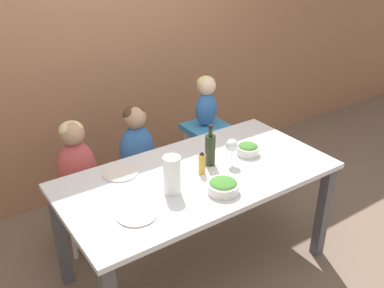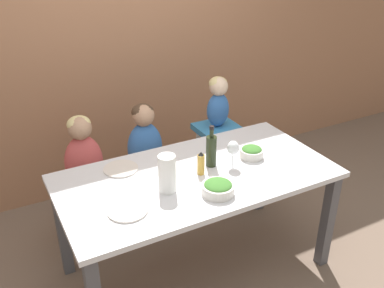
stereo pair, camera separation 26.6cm
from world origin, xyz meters
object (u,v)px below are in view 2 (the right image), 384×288
object	(u,v)px
wine_bottle	(211,150)
chair_far_left	(88,194)
person_child_left	(83,153)
wine_glass_near	(233,148)
dinner_plate_front_left	(128,211)
salad_bowl_large	(218,188)
chair_far_center	(147,178)
salad_bowl_small	(252,152)
person_baby_right	(218,99)
person_child_center	(145,139)
paper_towel_roll	(167,174)
chair_right_highchair	(217,143)
dinner_plate_back_left	(121,169)

from	to	relation	value
wine_bottle	chair_far_left	bearing A→B (deg)	135.86
chair_far_left	person_child_left	world-z (taller)	person_child_left
wine_glass_near	dinner_plate_front_left	world-z (taller)	wine_glass_near
salad_bowl_large	dinner_plate_front_left	world-z (taller)	salad_bowl_large
chair_far_center	salad_bowl_small	distance (m)	0.95
chair_far_center	person_baby_right	bearing A→B (deg)	0.14
chair_far_left	person_child_center	xyz separation A→B (m)	(0.47, 0.00, 0.35)
paper_towel_roll	wine_glass_near	world-z (taller)	paper_towel_roll
person_child_center	person_baby_right	xyz separation A→B (m)	(0.65, 0.00, 0.20)
salad_bowl_large	salad_bowl_small	world-z (taller)	same
person_baby_right	salad_bowl_large	bearing A→B (deg)	-120.90
paper_towel_roll	chair_right_highchair	bearing A→B (deg)	43.91
chair_far_center	person_child_left	xyz separation A→B (m)	(-0.47, 0.00, 0.35)
chair_far_center	person_baby_right	size ratio (longest dim) A/B	1.05
salad_bowl_large	salad_bowl_small	size ratio (longest dim) A/B	1.22
chair_right_highchair	paper_towel_roll	size ratio (longest dim) A/B	2.95
salad_bowl_large	person_child_center	bearing A→B (deg)	94.29
person_child_center	paper_towel_roll	distance (m)	0.83
chair_far_left	person_child_left	bearing A→B (deg)	90.00
person_child_left	wine_bottle	xyz separation A→B (m)	(0.67, -0.66, 0.16)
person_child_left	person_child_center	bearing A→B (deg)	0.00
chair_far_left	person_child_center	size ratio (longest dim) A/B	0.79
chair_far_left	chair_far_center	world-z (taller)	same
dinner_plate_back_left	dinner_plate_front_left	bearing A→B (deg)	-105.07
wine_bottle	paper_towel_roll	bearing A→B (deg)	-159.66
wine_glass_near	chair_far_center	bearing A→B (deg)	113.53
chair_far_center	paper_towel_roll	size ratio (longest dim) A/B	1.89
person_child_center	paper_towel_roll	bearing A→B (deg)	-102.63
wine_glass_near	chair_far_left	bearing A→B (deg)	137.35
chair_far_left	wine_bottle	distance (m)	1.07
paper_towel_roll	salad_bowl_small	xyz separation A→B (m)	(0.67, 0.11, -0.08)
chair_far_center	paper_towel_roll	world-z (taller)	paper_towel_roll
wine_bottle	paper_towel_roll	world-z (taller)	wine_bottle
chair_far_center	dinner_plate_front_left	bearing A→B (deg)	-117.59
wine_glass_near	dinner_plate_front_left	xyz separation A→B (m)	(-0.78, -0.15, -0.12)
dinner_plate_back_left	chair_far_left	bearing A→B (deg)	107.44
person_child_left	salad_bowl_small	bearing A→B (deg)	-35.35
chair_far_center	chair_right_highchair	bearing A→B (deg)	0.00
wine_glass_near	dinner_plate_front_left	bearing A→B (deg)	-169.07
chair_right_highchair	dinner_plate_front_left	size ratio (longest dim) A/B	3.08
salad_bowl_large	wine_glass_near	bearing A→B (deg)	43.21
salad_bowl_small	dinner_plate_front_left	size ratio (longest dim) A/B	0.71
person_child_left	salad_bowl_large	size ratio (longest dim) A/B	2.89
person_child_left	wine_glass_near	bearing A→B (deg)	-42.69
chair_far_center	wine_glass_near	distance (m)	0.95
chair_far_center	dinner_plate_back_left	world-z (taller)	dinner_plate_back_left
wine_bottle	person_child_left	bearing A→B (deg)	135.82
salad_bowl_large	chair_far_left	bearing A→B (deg)	119.65
wine_bottle	salad_bowl_large	distance (m)	0.34
wine_glass_near	person_baby_right	bearing A→B (deg)	65.69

